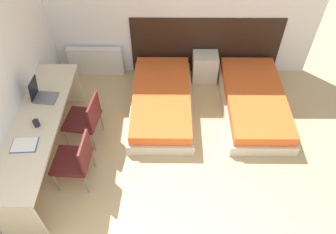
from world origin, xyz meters
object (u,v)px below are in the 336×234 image
bed_near_window (162,101)px  bed_near_door (254,102)px  laptop (42,94)px  chair_near_notebook (76,159)px  nightstand (205,67)px  chair_near_laptop (86,118)px

bed_near_window → bed_near_door: size_ratio=1.00×
bed_near_door → laptop: bearing=-170.0°
bed_near_window → chair_near_notebook: size_ratio=2.33×
bed_near_door → laptop: 3.26m
bed_near_window → laptop: (-1.63, -0.56, 0.67)m
nightstand → chair_near_laptop: (-1.83, -1.45, 0.21)m
laptop → bed_near_door: bearing=15.0°
chair_near_laptop → chair_near_notebook: size_ratio=1.00×
laptop → chair_near_laptop: bearing=-4.3°
bed_near_door → nightstand: (-0.75, 0.80, 0.08)m
nightstand → chair_near_notebook: chair_near_notebook is taller
bed_near_window → nightstand: (0.75, 0.80, 0.08)m
bed_near_window → nightstand: bearing=46.7°
bed_near_door → nightstand: bearing=133.3°
nightstand → laptop: 2.81m
bed_near_door → chair_near_laptop: (-2.59, -0.65, 0.29)m
bed_near_door → chair_near_notebook: 2.94m
bed_near_window → nightstand: 1.10m
chair_near_laptop → laptop: 0.67m
bed_near_window → nightstand: nightstand is taller
chair_near_laptop → bed_near_window: bearing=39.1°
nightstand → chair_near_notebook: size_ratio=0.62×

